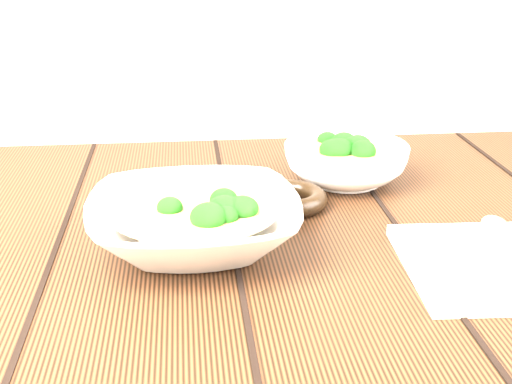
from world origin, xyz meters
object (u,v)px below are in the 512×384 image
Objects in this scene: table at (250,327)px; trivet at (289,199)px; soup_bowl_back at (346,162)px; soup_bowl_front at (194,221)px.

trivet is at bearing 56.14° from table.
soup_bowl_back reaches higher than table.
table is at bearing -123.86° from trivet.
trivet is at bearing 40.79° from soup_bowl_front.
soup_bowl_back is at bearing 43.20° from trivet.
soup_bowl_front is at bearing -138.15° from soup_bowl_back.
soup_bowl_back is at bearing 49.10° from table.
soup_bowl_front is at bearing -164.31° from table.
soup_bowl_back is (0.22, 0.19, -0.00)m from soup_bowl_front.
soup_bowl_front is 0.29m from soup_bowl_back.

